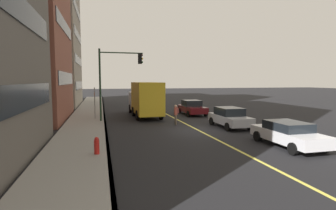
{
  "coord_description": "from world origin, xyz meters",
  "views": [
    {
      "loc": [
        -17.55,
        6.66,
        3.51
      ],
      "look_at": [
        0.07,
        2.17,
        1.84
      ],
      "focal_mm": 28.33,
      "sensor_mm": 36.0,
      "label": 1
    }
  ],
  "objects_px": {
    "car_maroon": "(192,108)",
    "street_sign_post": "(95,101)",
    "traffic_light_mast": "(116,73)",
    "fire_hydrant": "(97,147)",
    "car_silver": "(230,117)",
    "truck_yellow": "(145,99)",
    "pedestrian_with_backpack": "(176,113)",
    "car_white": "(288,133)"
  },
  "relations": [
    {
      "from": "car_maroon",
      "to": "street_sign_post",
      "type": "bearing_deg",
      "value": 98.6
    },
    {
      "from": "traffic_light_mast",
      "to": "fire_hydrant",
      "type": "xyz_separation_m",
      "value": [
        -10.46,
        1.53,
        -3.71
      ]
    },
    {
      "from": "street_sign_post",
      "to": "fire_hydrant",
      "type": "xyz_separation_m",
      "value": [
        -11.94,
        -0.3,
        -1.25
      ]
    },
    {
      "from": "car_maroon",
      "to": "car_silver",
      "type": "distance_m",
      "value": 7.74
    },
    {
      "from": "traffic_light_mast",
      "to": "street_sign_post",
      "type": "relative_size",
      "value": 2.11
    },
    {
      "from": "truck_yellow",
      "to": "traffic_light_mast",
      "type": "distance_m",
      "value": 4.7
    },
    {
      "from": "car_maroon",
      "to": "car_silver",
      "type": "bearing_deg",
      "value": -177.96
    },
    {
      "from": "pedestrian_with_backpack",
      "to": "fire_hydrant",
      "type": "relative_size",
      "value": 1.71
    },
    {
      "from": "car_white",
      "to": "traffic_light_mast",
      "type": "distance_m",
      "value": 14.19
    },
    {
      "from": "car_white",
      "to": "car_maroon",
      "type": "bearing_deg",
      "value": 2.15
    },
    {
      "from": "pedestrian_with_backpack",
      "to": "fire_hydrant",
      "type": "xyz_separation_m",
      "value": [
        -7.8,
        6.03,
        -0.46
      ]
    },
    {
      "from": "traffic_light_mast",
      "to": "fire_hydrant",
      "type": "bearing_deg",
      "value": 171.68
    },
    {
      "from": "truck_yellow",
      "to": "street_sign_post",
      "type": "bearing_deg",
      "value": 105.5
    },
    {
      "from": "fire_hydrant",
      "to": "pedestrian_with_backpack",
      "type": "bearing_deg",
      "value": -37.69
    },
    {
      "from": "pedestrian_with_backpack",
      "to": "street_sign_post",
      "type": "xyz_separation_m",
      "value": [
        4.14,
        6.33,
        0.79
      ]
    },
    {
      "from": "fire_hydrant",
      "to": "car_maroon",
      "type": "bearing_deg",
      "value": -34.92
    },
    {
      "from": "car_maroon",
      "to": "truck_yellow",
      "type": "distance_m",
      "value": 5.03
    },
    {
      "from": "car_silver",
      "to": "street_sign_post",
      "type": "xyz_separation_m",
      "value": [
        6.28,
        9.94,
        0.95
      ]
    },
    {
      "from": "pedestrian_with_backpack",
      "to": "car_white",
      "type": "bearing_deg",
      "value": -155.08
    },
    {
      "from": "truck_yellow",
      "to": "fire_hydrant",
      "type": "distance_m",
      "value": 14.04
    },
    {
      "from": "car_maroon",
      "to": "truck_yellow",
      "type": "height_order",
      "value": "truck_yellow"
    },
    {
      "from": "car_white",
      "to": "car_silver",
      "type": "height_order",
      "value": "car_silver"
    },
    {
      "from": "truck_yellow",
      "to": "street_sign_post",
      "type": "xyz_separation_m",
      "value": [
        -1.31,
        4.74,
        -0.04
      ]
    },
    {
      "from": "pedestrian_with_backpack",
      "to": "traffic_light_mast",
      "type": "relative_size",
      "value": 0.26
    },
    {
      "from": "car_silver",
      "to": "pedestrian_with_backpack",
      "type": "height_order",
      "value": "pedestrian_with_backpack"
    },
    {
      "from": "car_white",
      "to": "traffic_light_mast",
      "type": "xyz_separation_m",
      "value": [
        10.94,
        8.35,
        3.47
      ]
    },
    {
      "from": "car_silver",
      "to": "fire_hydrant",
      "type": "height_order",
      "value": "car_silver"
    },
    {
      "from": "street_sign_post",
      "to": "car_white",
      "type": "bearing_deg",
      "value": -140.65
    },
    {
      "from": "traffic_light_mast",
      "to": "truck_yellow",
      "type": "bearing_deg",
      "value": -46.14
    },
    {
      "from": "car_white",
      "to": "fire_hydrant",
      "type": "relative_size",
      "value": 4.74
    },
    {
      "from": "truck_yellow",
      "to": "fire_hydrant",
      "type": "height_order",
      "value": "truck_yellow"
    },
    {
      "from": "car_maroon",
      "to": "car_white",
      "type": "bearing_deg",
      "value": -177.85
    },
    {
      "from": "car_silver",
      "to": "traffic_light_mast",
      "type": "bearing_deg",
      "value": 59.35
    },
    {
      "from": "pedestrian_with_backpack",
      "to": "street_sign_post",
      "type": "height_order",
      "value": "street_sign_post"
    },
    {
      "from": "street_sign_post",
      "to": "truck_yellow",
      "type": "bearing_deg",
      "value": -74.5
    },
    {
      "from": "traffic_light_mast",
      "to": "street_sign_post",
      "type": "xyz_separation_m",
      "value": [
        1.48,
        1.83,
        -2.46
      ]
    },
    {
      "from": "car_silver",
      "to": "fire_hydrant",
      "type": "xyz_separation_m",
      "value": [
        -5.66,
        9.63,
        -0.3
      ]
    },
    {
      "from": "car_maroon",
      "to": "fire_hydrant",
      "type": "distance_m",
      "value": 16.35
    },
    {
      "from": "street_sign_post",
      "to": "car_silver",
      "type": "bearing_deg",
      "value": -122.29
    },
    {
      "from": "car_silver",
      "to": "truck_yellow",
      "type": "height_order",
      "value": "truck_yellow"
    },
    {
      "from": "fire_hydrant",
      "to": "truck_yellow",
      "type": "bearing_deg",
      "value": -18.5
    },
    {
      "from": "car_silver",
      "to": "pedestrian_with_backpack",
      "type": "bearing_deg",
      "value": 59.25
    }
  ]
}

